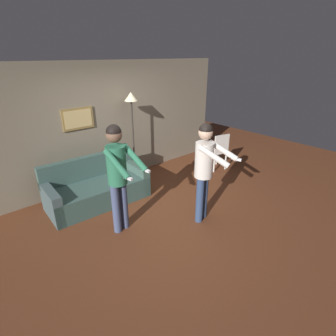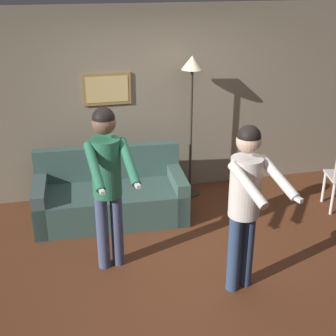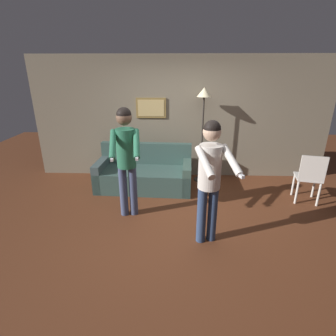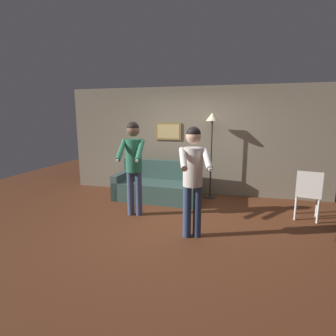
{
  "view_description": "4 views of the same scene",
  "coord_description": "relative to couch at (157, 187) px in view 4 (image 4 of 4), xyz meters",
  "views": [
    {
      "loc": [
        -2.68,
        -3.14,
        2.71
      ],
      "look_at": [
        -0.1,
        -0.21,
        1.0
      ],
      "focal_mm": 28.0,
      "sensor_mm": 36.0,
      "label": 1
    },
    {
      "loc": [
        -1.25,
        -4.23,
        3.03
      ],
      "look_at": [
        -0.28,
        -0.14,
        1.21
      ],
      "focal_mm": 50.0,
      "sensor_mm": 36.0,
      "label": 2
    },
    {
      "loc": [
        -0.07,
        -3.76,
        2.33
      ],
      "look_at": [
        -0.2,
        -0.21,
        0.97
      ],
      "focal_mm": 28.0,
      "sensor_mm": 36.0,
      "label": 3
    },
    {
      "loc": [
        0.94,
        -4.45,
        1.86
      ],
      "look_at": [
        -0.1,
        -0.3,
        1.04
      ],
      "focal_mm": 28.0,
      "sensor_mm": 36.0,
      "label": 4
    }
  ],
  "objects": [
    {
      "name": "torchiere_lamp",
      "position": [
        1.18,
        0.42,
        1.31
      ],
      "size": [
        0.29,
        0.29,
        1.98
      ],
      "color": "#332D28",
      "rests_on": "ground_plane"
    },
    {
      "name": "ground_plane",
      "position": [
        0.73,
        -1.19,
        -0.28
      ],
      "size": [
        12.0,
        12.0,
        0.0
      ],
      "primitive_type": "plane",
      "color": "brown"
    },
    {
      "name": "dining_chair_distant",
      "position": [
        3.04,
        -0.55,
        0.25
      ],
      "size": [
        0.5,
        0.5,
        0.93
      ],
      "color": "silver",
      "rests_on": "ground_plane"
    },
    {
      "name": "back_wall_assembly",
      "position": [
        0.73,
        0.74,
        1.02
      ],
      "size": [
        6.4,
        0.09,
        2.6
      ],
      "color": "gray",
      "rests_on": "ground_plane"
    },
    {
      "name": "person_standing_right",
      "position": [
        1.1,
        -1.77,
        0.78
      ],
      "size": [
        0.55,
        0.69,
        1.74
      ],
      "color": "navy",
      "rests_on": "ground_plane"
    },
    {
      "name": "person_standing_left",
      "position": [
        -0.13,
        -1.1,
        0.82
      ],
      "size": [
        0.5,
        0.7,
        1.79
      ],
      "color": "#414D71",
      "rests_on": "ground_plane"
    },
    {
      "name": "couch",
      "position": [
        0.0,
        0.0,
        0.0
      ],
      "size": [
        1.94,
        0.94,
        0.87
      ],
      "color": "#38534C",
      "rests_on": "ground_plane"
    }
  ]
}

